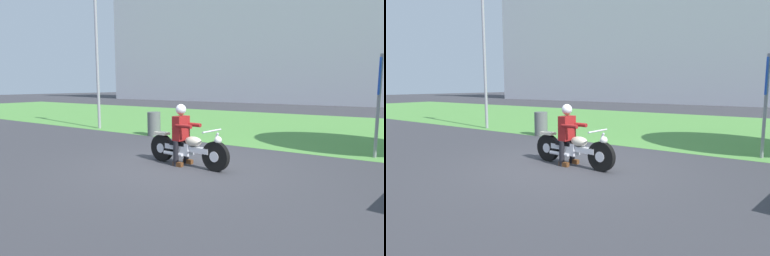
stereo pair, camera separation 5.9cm
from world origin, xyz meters
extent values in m
plane|color=#38383D|center=(0.00, 0.00, 0.00)|extent=(120.00, 120.00, 0.00)
cube|color=#549342|center=(0.00, 9.00, 0.00)|extent=(60.00, 12.00, 0.01)
cube|color=silver|center=(-5.39, 29.25, 8.76)|extent=(47.43, 8.00, 17.51)
cylinder|color=black|center=(0.82, 0.10, 0.32)|extent=(0.66, 0.17, 0.65)
cylinder|color=silver|center=(0.82, 0.10, 0.32)|extent=(0.24, 0.16, 0.23)
cylinder|color=black|center=(-0.75, 0.23, 0.32)|extent=(0.66, 0.17, 0.65)
cylinder|color=silver|center=(-0.75, 0.23, 0.32)|extent=(0.24, 0.16, 0.23)
cube|color=silver|center=(0.04, 0.17, 0.40)|extent=(1.27, 0.24, 0.12)
cube|color=silver|center=(-0.01, 0.17, 0.38)|extent=(0.34, 0.27, 0.28)
ellipsoid|color=beige|center=(0.22, 0.15, 0.58)|extent=(0.46, 0.27, 0.22)
cube|color=black|center=(-0.18, 0.19, 0.50)|extent=(0.46, 0.27, 0.10)
cube|color=beige|center=(-0.75, 0.23, 0.68)|extent=(0.38, 0.23, 0.06)
cylinder|color=silver|center=(0.77, 0.11, 0.57)|extent=(0.26, 0.07, 0.53)
cylinder|color=silver|center=(0.72, 0.11, 0.86)|extent=(0.09, 0.66, 0.04)
sphere|color=white|center=(0.88, 0.10, 0.68)|extent=(0.16, 0.16, 0.16)
cylinder|color=silver|center=(-0.27, 0.05, 0.26)|extent=(0.55, 0.12, 0.08)
cylinder|color=black|center=(-0.13, 0.36, 0.29)|extent=(0.12, 0.12, 0.57)
cube|color=#593319|center=(-0.07, 0.36, 0.05)|extent=(0.25, 0.12, 0.10)
cylinder|color=black|center=(-0.16, 0.00, 0.29)|extent=(0.12, 0.12, 0.57)
cube|color=#593319|center=(-0.10, 0.00, 0.05)|extent=(0.25, 0.12, 0.10)
cube|color=maroon|center=(-0.14, 0.18, 0.85)|extent=(0.25, 0.40, 0.56)
cylinder|color=maroon|center=(0.09, 0.33, 0.93)|extent=(0.43, 0.12, 0.09)
cylinder|color=maroon|center=(0.06, 0.00, 0.93)|extent=(0.43, 0.12, 0.09)
sphere|color=tan|center=(-0.14, 0.18, 1.25)|extent=(0.20, 0.20, 0.20)
sphere|color=silver|center=(-0.14, 0.18, 1.28)|extent=(0.24, 0.24, 0.24)
cylinder|color=gray|center=(-6.81, 3.45, 3.16)|extent=(0.12, 0.12, 6.32)
cylinder|color=#595E5B|center=(-3.56, 3.22, 0.43)|extent=(0.48, 0.48, 0.86)
cylinder|color=gray|center=(3.51, 3.54, 1.30)|extent=(0.08, 0.08, 2.60)
cube|color=#1E47B2|center=(3.51, 3.54, 2.05)|extent=(0.04, 0.60, 0.90)
camera|label=1|loc=(4.26, -5.87, 1.84)|focal=30.81mm
camera|label=2|loc=(4.31, -5.84, 1.84)|focal=30.81mm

